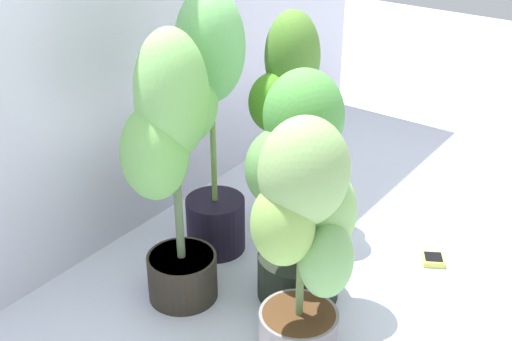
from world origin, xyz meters
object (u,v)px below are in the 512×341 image
Objects in this scene: hygrometer_box at (433,259)px; potted_plant_back_right at (290,108)px; potted_plant_front_left at (307,231)px; potted_plant_back_center at (207,108)px; potted_plant_center at (295,184)px; potted_plant_back_left at (169,156)px.

potted_plant_back_right is at bearing -109.40° from hygrometer_box.
potted_plant_back_right is 0.74m from potted_plant_front_left.
hygrometer_box is at bearing -60.25° from potted_plant_back_center.
potted_plant_center is 0.82× the size of potted_plant_back_center.
potted_plant_back_left is (-0.60, 0.05, 0.03)m from potted_plant_back_right.
potted_plant_back_center is 9.14× the size of hygrometer_box.
hygrometer_box is at bearing -79.80° from potted_plant_back_right.
potted_plant_back_right reaches higher than hygrometer_box.
potted_plant_back_right is at bearing -24.85° from potted_plant_back_center.
potted_plant_front_left is at bearing -115.58° from potted_plant_back_center.
potted_plant_center is 0.71m from hygrometer_box.
potted_plant_center is at bearing -98.76° from potted_plant_back_center.
potted_plant_front_left is (-0.59, -0.44, -0.07)m from potted_plant_back_right.
hygrometer_box is (0.10, -0.58, -0.50)m from potted_plant_back_right.
potted_plant_back_center is at bearing 155.15° from potted_plant_back_right.
potted_plant_back_center is at bearing 64.42° from potted_plant_front_left.
potted_plant_back_left reaches higher than hygrometer_box.
potted_plant_back_right is 8.08× the size of hygrometer_box.
potted_plant_back_left is at bearing -163.10° from potted_plant_back_center.
potted_plant_front_left reaches higher than hygrometer_box.
potted_plant_center is at bearing -144.68° from potted_plant_back_right.
potted_plant_back_center reaches higher than potted_plant_front_left.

